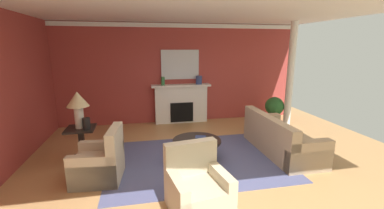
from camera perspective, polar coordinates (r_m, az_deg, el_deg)
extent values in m
plane|color=tan|center=(5.23, 2.59, -13.48)|extent=(9.29, 9.29, 0.00)
cube|color=#9E3833|center=(7.92, -3.07, 6.94)|extent=(7.74, 0.12, 3.00)
cube|color=white|center=(5.02, 2.08, 21.04)|extent=(7.74, 6.98, 0.06)
cube|color=white|center=(7.82, -3.11, 17.30)|extent=(7.74, 0.08, 0.12)
cube|color=#4C517A|center=(5.44, 1.07, -12.31)|extent=(3.57, 2.62, 0.01)
cube|color=white|center=(7.88, -2.46, 0.01)|extent=(1.60, 0.25, 1.13)
cube|color=black|center=(7.91, -2.42, -1.55)|extent=(0.70, 0.26, 0.60)
cube|color=white|center=(7.73, -2.47, 4.27)|extent=(1.80, 0.35, 0.06)
cube|color=silver|center=(7.81, -2.68, 8.94)|extent=(1.15, 0.04, 0.88)
cube|color=tan|center=(6.08, 19.43, -8.04)|extent=(0.90, 2.10, 0.45)
cube|color=tan|center=(5.78, 16.75, -4.48)|extent=(0.20, 2.10, 0.40)
cube|color=tan|center=(5.32, 24.76, -10.56)|extent=(0.90, 0.20, 0.62)
cube|color=tan|center=(6.84, 15.45, -4.70)|extent=(0.90, 0.20, 0.62)
cube|color=#C1B293|center=(4.92, -20.32, -13.22)|extent=(0.88, 0.88, 0.44)
cube|color=#C1B293|center=(4.67, -16.94, -8.08)|extent=(0.24, 0.81, 0.51)
cube|color=#C1B293|center=(5.18, -19.48, -10.84)|extent=(0.81, 0.22, 0.60)
cube|color=#C1B293|center=(4.61, -21.43, -14.09)|extent=(0.81, 0.22, 0.60)
cube|color=#C1B293|center=(3.86, 1.46, -20.11)|extent=(0.92, 0.92, 0.44)
cube|color=#C1B293|center=(3.89, -0.33, -11.82)|extent=(0.82, 0.29, 0.51)
cube|color=#C1B293|center=(3.72, -3.54, -20.04)|extent=(0.27, 0.81, 0.60)
cube|color=#C1B293|center=(3.93, 6.15, -18.10)|extent=(0.27, 0.81, 0.60)
cylinder|color=black|center=(5.27, 1.09, -8.13)|extent=(1.00, 1.00, 0.04)
cylinder|color=black|center=(5.35, 1.08, -10.38)|extent=(0.12, 0.12, 0.41)
cylinder|color=black|center=(5.43, 1.07, -12.22)|extent=(0.56, 0.56, 0.03)
cube|color=black|center=(5.69, -23.76, -5.00)|extent=(0.56, 0.56, 0.04)
cube|color=black|center=(5.80, -23.45, -8.30)|extent=(0.10, 0.10, 0.66)
cube|color=black|center=(5.91, -23.17, -11.11)|extent=(0.45, 0.45, 0.04)
cylinder|color=beige|center=(5.62, -23.98, -2.62)|extent=(0.18, 0.18, 0.45)
cone|color=#C6B284|center=(5.54, -24.34, 1.12)|extent=(0.44, 0.44, 0.30)
cylinder|color=black|center=(5.51, -22.62, -3.97)|extent=(0.15, 0.15, 0.24)
cylinder|color=navy|center=(7.79, 1.56, 5.51)|extent=(0.19, 0.19, 0.26)
cylinder|color=#33703D|center=(7.62, -6.55, 5.25)|extent=(0.11, 0.11, 0.25)
cube|color=navy|center=(5.32, 1.96, -7.45)|extent=(0.25, 0.22, 0.04)
cylinder|color=#BCB29E|center=(8.20, 17.83, -3.10)|extent=(0.32, 0.32, 0.30)
sphere|color=#28602D|center=(8.10, 18.02, -0.37)|extent=(0.56, 0.56, 0.56)
cylinder|color=white|center=(7.87, 21.20, 6.06)|extent=(0.20, 0.20, 3.00)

